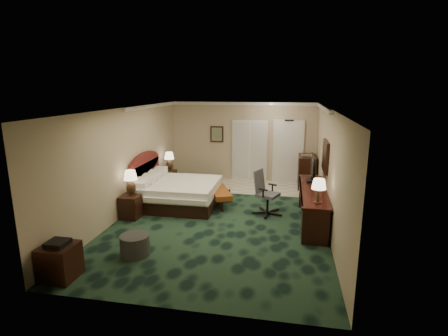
% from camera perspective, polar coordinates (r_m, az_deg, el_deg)
% --- Properties ---
extents(floor, '(5.00, 7.50, 0.00)m').
position_cam_1_polar(floor, '(8.83, -0.29, -8.13)').
color(floor, black).
rests_on(floor, ground).
extents(ceiling, '(5.00, 7.50, 0.00)m').
position_cam_1_polar(ceiling, '(8.25, -0.32, 9.63)').
color(ceiling, silver).
rests_on(ceiling, wall_back).
extents(wall_back, '(5.00, 0.00, 2.70)m').
position_cam_1_polar(wall_back, '(12.08, 3.07, 4.29)').
color(wall_back, tan).
rests_on(wall_back, ground).
extents(wall_front, '(5.00, 0.00, 2.70)m').
position_cam_1_polar(wall_front, '(4.97, -8.61, -8.97)').
color(wall_front, tan).
rests_on(wall_front, ground).
extents(wall_left, '(0.00, 7.50, 2.70)m').
position_cam_1_polar(wall_left, '(9.23, -15.73, 1.05)').
color(wall_left, tan).
rests_on(wall_left, ground).
extents(wall_right, '(0.00, 7.50, 2.70)m').
position_cam_1_polar(wall_right, '(8.35, 16.80, -0.27)').
color(wall_right, tan).
rests_on(wall_right, ground).
extents(crown_molding, '(5.00, 7.50, 0.10)m').
position_cam_1_polar(crown_molding, '(8.25, -0.31, 9.28)').
color(crown_molding, white).
rests_on(crown_molding, wall_back).
extents(tile_patch, '(3.20, 1.70, 0.01)m').
position_cam_1_polar(tile_patch, '(11.46, 6.89, -3.17)').
color(tile_patch, beige).
rests_on(tile_patch, ground).
extents(headboard, '(0.12, 2.00, 1.40)m').
position_cam_1_polar(headboard, '(10.24, -12.75, -1.36)').
color(headboard, '#471008').
rests_on(headboard, ground).
extents(entry_door, '(1.02, 0.06, 2.18)m').
position_cam_1_polar(entry_door, '(12.00, 10.40, 2.58)').
color(entry_door, white).
rests_on(entry_door, ground).
extents(closet_doors, '(1.20, 0.06, 2.10)m').
position_cam_1_polar(closet_doors, '(12.06, 4.21, 2.81)').
color(closet_doors, silver).
rests_on(closet_doors, ground).
extents(wall_art, '(0.45, 0.06, 0.55)m').
position_cam_1_polar(wall_art, '(12.15, -1.17, 5.55)').
color(wall_art, '#466558').
rests_on(wall_art, wall_back).
extents(wall_mirror, '(0.05, 0.95, 0.75)m').
position_cam_1_polar(wall_mirror, '(8.89, 16.24, 1.88)').
color(wall_mirror, white).
rests_on(wall_mirror, wall_right).
extents(bed, '(2.09, 1.94, 0.66)m').
position_cam_1_polar(bed, '(9.75, -7.31, -4.12)').
color(bed, white).
rests_on(bed, ground).
extents(nightstand_near, '(0.46, 0.52, 0.57)m').
position_cam_1_polar(nightstand_near, '(9.07, -14.96, -6.09)').
color(nightstand_near, black).
rests_on(nightstand_near, ground).
extents(nightstand_far, '(0.44, 0.50, 0.55)m').
position_cam_1_polar(nightstand_far, '(11.58, -9.03, -1.69)').
color(nightstand_far, black).
rests_on(nightstand_far, ground).
extents(lamp_near, '(0.41, 0.41, 0.63)m').
position_cam_1_polar(lamp_near, '(8.94, -14.97, -2.34)').
color(lamp_near, '#30200E').
rests_on(lamp_near, nightstand_near).
extents(lamp_far, '(0.33, 0.33, 0.60)m').
position_cam_1_polar(lamp_far, '(11.47, -8.92, 1.10)').
color(lamp_far, '#30200E').
rests_on(lamp_far, nightstand_far).
extents(bed_bench, '(0.88, 1.34, 0.43)m').
position_cam_1_polar(bed_bench, '(9.71, -0.66, -4.79)').
color(bed_bench, brown).
rests_on(bed_bench, ground).
extents(ottoman, '(0.70, 0.70, 0.41)m').
position_cam_1_polar(ottoman, '(7.16, -14.33, -12.10)').
color(ottoman, '#313132').
rests_on(ottoman, ground).
extents(side_table, '(0.56, 0.56, 0.60)m').
position_cam_1_polar(side_table, '(6.76, -25.25, -13.67)').
color(side_table, black).
rests_on(side_table, ground).
extents(desk, '(0.61, 2.82, 0.81)m').
position_cam_1_polar(desk, '(8.75, 14.15, -5.93)').
color(desk, black).
rests_on(desk, ground).
extents(tv, '(0.09, 0.88, 0.69)m').
position_cam_1_polar(tv, '(9.24, 14.26, -0.07)').
color(tv, black).
rests_on(tv, desk).
extents(desk_lamp, '(0.35, 0.35, 0.53)m').
position_cam_1_polar(desk_lamp, '(7.56, 15.18, -3.64)').
color(desk_lamp, '#30200E').
rests_on(desk_lamp, desk).
extents(desk_chair, '(0.85, 0.82, 1.14)m').
position_cam_1_polar(desk_chair, '(8.98, 7.17, -4.05)').
color(desk_chair, '#444447').
rests_on(desk_chair, ground).
extents(minibar, '(0.55, 0.99, 1.05)m').
position_cam_1_polar(minibar, '(11.61, 13.35, -0.57)').
color(minibar, black).
rests_on(minibar, ground).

